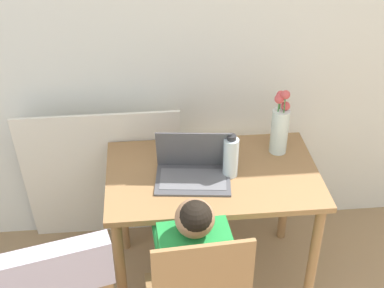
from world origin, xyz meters
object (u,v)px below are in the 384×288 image
object	(u,v)px
person_seated	(192,263)
water_bottle	(231,157)
laptop	(193,167)
flower_vase	(280,126)

from	to	relation	value
person_seated	water_bottle	size ratio (longest dim) A/B	4.38
laptop	water_bottle	size ratio (longest dim) A/B	1.70
flower_vase	water_bottle	bearing A→B (deg)	-147.09
person_seated	laptop	bearing A→B (deg)	-99.83
person_seated	water_bottle	xyz separation A→B (m)	(0.23, 0.46, 0.22)
water_bottle	flower_vase	bearing A→B (deg)	32.91
flower_vase	person_seated	bearing A→B (deg)	-128.42
laptop	flower_vase	bearing A→B (deg)	27.91
laptop	flower_vase	distance (m)	0.50
laptop	water_bottle	world-z (taller)	laptop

